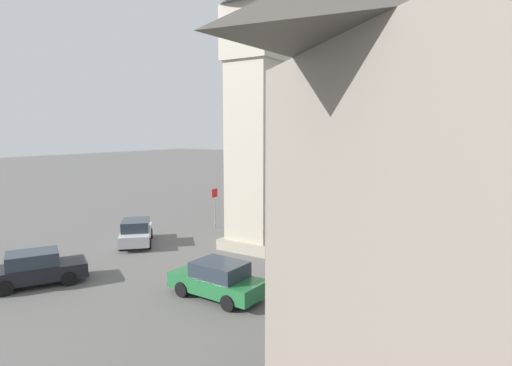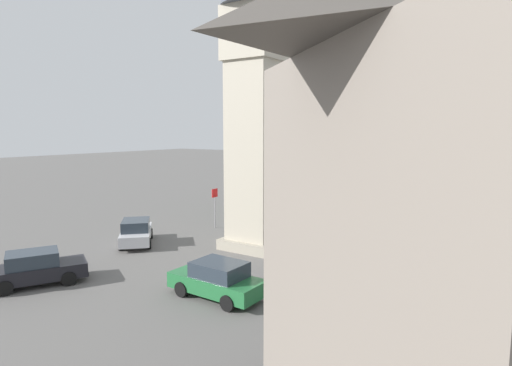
# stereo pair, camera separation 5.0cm
# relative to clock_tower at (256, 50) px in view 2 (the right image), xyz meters

# --- Properties ---
(ground_plane) EXTENTS (200.00, 200.00, 0.00)m
(ground_plane) POSITION_rel_clock_tower_xyz_m (-0.00, -0.00, -11.36)
(ground_plane) COLOR #605E5B
(clock_tower) EXTENTS (4.05, 4.05, 19.47)m
(clock_tower) POSITION_rel_clock_tower_xyz_m (0.00, 0.00, 0.00)
(clock_tower) COLOR #A59C89
(clock_tower) RESTS_ON ground
(car_blue_kerb) EXTENTS (4.11, 4.11, 1.53)m
(car_blue_kerb) POSITION_rel_clock_tower_xyz_m (3.44, -6.46, -10.59)
(car_blue_kerb) COLOR silver
(car_blue_kerb) RESTS_ON ground
(car_silver_kerb) EXTENTS (4.43, 3.45, 1.53)m
(car_silver_kerb) POSITION_rel_clock_tower_xyz_m (10.55, -4.86, -10.59)
(car_silver_kerb) COLOR black
(car_silver_kerb) RESTS_ON ground
(car_red_corner) EXTENTS (4.46, 3.22, 1.53)m
(car_red_corner) POSITION_rel_clock_tower_xyz_m (-6.17, 2.22, -10.59)
(car_red_corner) COLOR black
(car_red_corner) RESTS_ON ground
(car_white_side) EXTENTS (2.46, 4.38, 1.53)m
(car_white_side) POSITION_rel_clock_tower_xyz_m (-0.85, 8.16, -10.59)
(car_white_side) COLOR #2D5BB7
(car_white_side) RESTS_ON ground
(car_black_far) EXTENTS (1.92, 4.18, 1.53)m
(car_black_far) POSITION_rel_clock_tower_xyz_m (7.22, 2.83, -10.59)
(car_black_far) COLOR #236B38
(car_black_far) RESTS_ON ground
(pedestrian) EXTENTS (0.39, 0.47, 1.69)m
(pedestrian) POSITION_rel_clock_tower_xyz_m (1.62, 5.24, -10.35)
(pedestrian) COLOR black
(pedestrian) RESTS_ON ground
(tree) EXTENTS (5.54, 5.54, 8.06)m
(tree) POSITION_rel_clock_tower_xyz_m (-10.97, -3.92, -6.08)
(tree) COLOR brown
(tree) RESTS_ON ground
(building_terrace_right) EXTENTS (8.81, 9.69, 8.91)m
(building_terrace_right) POSITION_rel_clock_tower_xyz_m (-20.04, 8.38, -6.81)
(building_terrace_right) COLOR silver
(building_terrace_right) RESTS_ON ground
(road_sign) EXTENTS (0.60, 0.07, 2.80)m
(road_sign) POSITION_rel_clock_tower_xyz_m (-2.64, -5.22, -9.46)
(road_sign) COLOR gray
(road_sign) RESTS_ON ground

